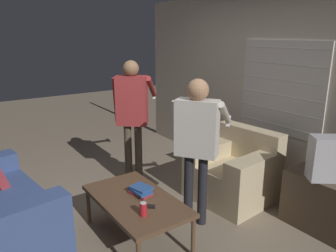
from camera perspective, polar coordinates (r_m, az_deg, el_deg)
The scene contains 9 objects.
ground_plane at distance 3.84m, azimuth -6.15°, elevation -15.70°, with size 16.00×16.00×0.00m, color #7F705B.
wall_back at distance 4.65m, azimuth 15.99°, elevation 6.22°, with size 5.20×0.08×2.55m.
armchair_beige at distance 4.20m, azimuth 11.49°, elevation -7.83°, with size 0.97×0.92×0.86m.
coffee_table at distance 3.32m, azimuth -5.59°, elevation -13.03°, with size 1.16×0.66×0.44m.
person_left_standing at distance 4.28m, azimuth -6.24°, elevation 3.02°, with size 0.50×0.76×1.68m.
person_right_standing at distance 3.37m, azimuth 5.08°, elevation -1.56°, with size 0.52×0.78×1.58m.
book_stack at distance 3.36m, azimuth -4.76°, elevation -11.16°, with size 0.25×0.20×0.08m.
soda_can at distance 3.00m, azimuth -4.31°, elevation -14.25°, with size 0.07×0.07×0.13m.
spare_remote at distance 3.14m, azimuth -3.49°, elevation -13.79°, with size 0.11×0.13×0.02m.
Camera 1 is at (2.89, -1.54, 2.01)m, focal length 35.00 mm.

